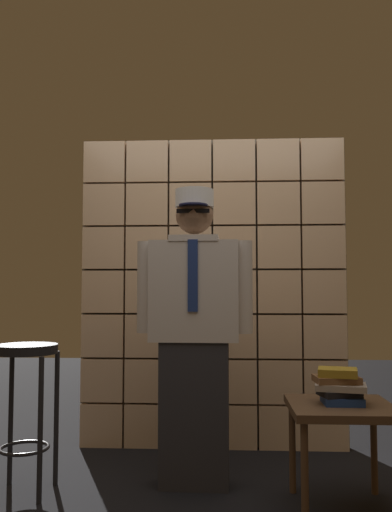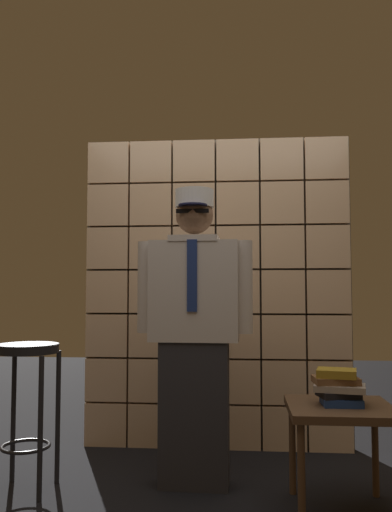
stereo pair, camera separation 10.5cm
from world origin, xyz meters
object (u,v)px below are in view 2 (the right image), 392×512
at_px(side_table, 340,419).
at_px(standing_person, 194,329).
at_px(bar_stool, 27,381).
at_px(book_stack, 338,387).

bearing_deg(side_table, standing_person, 159.50).
bearing_deg(side_table, bar_stool, 175.48).
bearing_deg(standing_person, book_stack, -18.94).
xyz_separation_m(standing_person, bar_stool, (-0.92, -0.15, -0.28)).
xyz_separation_m(side_table, book_stack, (-0.01, 0.00, 0.16)).
height_order(standing_person, book_stack, standing_person).
bearing_deg(book_stack, side_table, -14.40).
height_order(bar_stool, side_table, bar_stool).
xyz_separation_m(bar_stool, side_table, (1.68, -0.13, -0.14)).
bearing_deg(bar_stool, book_stack, -4.48).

